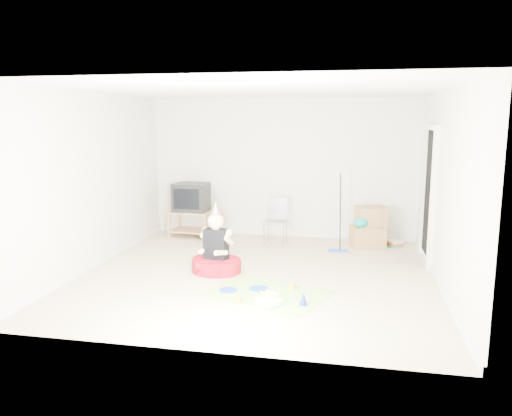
% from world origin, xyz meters
% --- Properties ---
extents(ground, '(5.00, 5.00, 0.00)m').
position_xyz_m(ground, '(0.00, 0.00, 0.00)').
color(ground, beige).
rests_on(ground, ground).
extents(doorway_recess, '(0.02, 0.90, 2.05)m').
position_xyz_m(doorway_recess, '(2.48, 1.20, 1.02)').
color(doorway_recess, black).
rests_on(doorway_recess, ground).
extents(tv_stand, '(0.85, 0.59, 0.50)m').
position_xyz_m(tv_stand, '(-1.68, 2.08, 0.29)').
color(tv_stand, '#9D7347').
rests_on(tv_stand, ground).
extents(crt_tv, '(0.64, 0.54, 0.53)m').
position_xyz_m(crt_tv, '(-1.68, 2.08, 0.76)').
color(crt_tv, black).
rests_on(crt_tv, tv_stand).
extents(folding_chair, '(0.40, 0.38, 0.85)m').
position_xyz_m(folding_chair, '(-0.02, 1.77, 0.41)').
color(folding_chair, gray).
rests_on(folding_chair, ground).
extents(cardboard_boxes, '(0.65, 0.57, 0.71)m').
position_xyz_m(cardboard_boxes, '(1.60, 1.93, 0.34)').
color(cardboard_boxes, '#A07A4D').
rests_on(cardboard_boxes, ground).
extents(floor_mop, '(0.33, 0.43, 1.29)m').
position_xyz_m(floor_mop, '(1.09, 1.49, 0.26)').
color(floor_mop, blue).
rests_on(floor_mop, ground).
extents(book_pile, '(0.33, 0.36, 0.10)m').
position_xyz_m(book_pile, '(2.04, 2.09, 0.05)').
color(book_pile, '#287850').
rests_on(book_pile, ground).
extents(seated_woman, '(0.85, 0.85, 1.06)m').
position_xyz_m(seated_woman, '(-0.61, -0.01, 0.23)').
color(seated_woman, maroon).
rests_on(seated_woman, ground).
extents(party_mat, '(1.75, 1.52, 0.01)m').
position_xyz_m(party_mat, '(0.27, -0.77, 0.00)').
color(party_mat, '#FF3589').
rests_on(party_mat, ground).
extents(birthday_cake, '(0.35, 0.34, 0.14)m').
position_xyz_m(birthday_cake, '(0.37, -1.17, 0.04)').
color(birthday_cake, white).
rests_on(birthday_cake, party_mat).
extents(blue_plate_near, '(0.25, 0.25, 0.01)m').
position_xyz_m(blue_plate_near, '(0.14, -0.64, 0.01)').
color(blue_plate_near, '#163FB4').
rests_on(blue_plate_near, party_mat).
extents(blue_plate_far, '(0.32, 0.32, 0.01)m').
position_xyz_m(blue_plate_far, '(-0.24, -0.77, 0.01)').
color(blue_plate_far, '#163FB4').
rests_on(blue_plate_far, party_mat).
extents(orange_cup_near, '(0.10, 0.10, 0.08)m').
position_xyz_m(orange_cup_near, '(0.57, -0.56, 0.05)').
color(orange_cup_near, orange).
rests_on(orange_cup_near, party_mat).
extents(orange_cup_far, '(0.11, 0.11, 0.09)m').
position_xyz_m(orange_cup_far, '(-0.02, -1.16, 0.05)').
color(orange_cup_far, orange).
rests_on(orange_cup_far, party_mat).
extents(blue_party_hat, '(0.13, 0.13, 0.15)m').
position_xyz_m(blue_party_hat, '(0.78, -1.10, 0.08)').
color(blue_party_hat, '#1730A6').
rests_on(blue_party_hat, party_mat).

